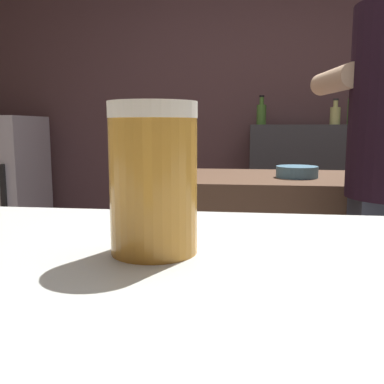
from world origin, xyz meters
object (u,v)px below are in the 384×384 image
Objects in this scene: mixing_bowl at (297,172)px; bottle_hot_sauce at (335,115)px; mini_fridge at (0,197)px; bottle_vinegar at (261,113)px; bottle_olive_oil at (352,110)px; pint_glass_near at (153,178)px.

bottle_hot_sauce is at bearing 73.35° from mixing_bowl.
bottle_hot_sauce reaches higher than mixing_bowl.
mini_fridge is 5.88× the size of bottle_vinegar.
mini_fridge is at bearing -178.24° from bottle_olive_oil.
mini_fridge is 9.73× the size of pint_glass_near.
bottle_hot_sauce is (0.50, -0.10, -0.01)m from bottle_vinegar.
mini_fridge is 7.07× the size of mixing_bowl.
bottle_vinegar is 1.18× the size of bottle_hot_sauce.
bottle_olive_oil reaches higher than bottle_vinegar.
bottle_olive_oil is at bearing 69.00° from mixing_bowl.
bottle_vinegar is 0.62m from bottle_olive_oil.
bottle_vinegar is (0.17, 2.89, 0.14)m from pint_glass_near.
pint_glass_near is at bearing -93.34° from bottle_vinegar.
bottle_olive_oil reaches higher than mixing_bowl.
pint_glass_near is 0.72× the size of bottle_hot_sauce.
pint_glass_near is (1.79, -2.71, 0.49)m from mini_fridge.
mini_fridge is 6.97× the size of bottle_hot_sauce.
pint_glass_near reaches higher than mixing_bowl.
pint_glass_near is at bearing -100.63° from mixing_bowl.
bottle_hot_sauce is at bearing -179.19° from bottle_olive_oil.
pint_glass_near is at bearing -105.56° from bottle_olive_oil.
mini_fridge reaches higher than mixing_bowl.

